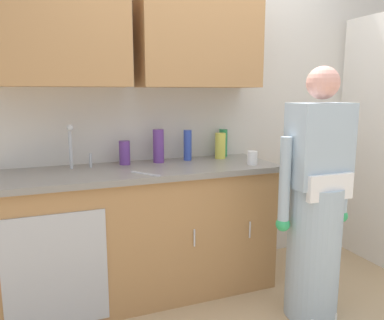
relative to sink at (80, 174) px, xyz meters
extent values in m
cube|color=beige|center=(0.96, 0.34, 0.42)|extent=(4.80, 0.10, 2.70)
cube|color=#B27F4C|center=(-0.08, 0.12, 0.92)|extent=(0.91, 0.34, 0.70)
cube|color=#B27F4C|center=(0.91, 0.12, 0.92)|extent=(0.91, 0.34, 0.70)
cube|color=#B27F4C|center=(0.41, -0.01, -0.48)|extent=(1.90, 0.60, 0.90)
cube|color=#B7BABF|center=(-0.19, -0.31, -0.52)|extent=(0.60, 0.01, 0.72)
cylinder|color=silver|center=(0.70, -0.32, -0.43)|extent=(0.01, 0.01, 0.12)
cylinder|color=silver|center=(1.13, -0.32, -0.43)|extent=(0.01, 0.01, 0.12)
cube|color=gray|center=(0.41, -0.01, -0.01)|extent=(1.96, 0.66, 0.04)
cube|color=#B7BABF|center=(0.00, -0.01, -0.01)|extent=(0.50, 0.36, 0.03)
cylinder|color=#B7BABF|center=(-0.04, 0.14, 0.16)|extent=(0.02, 0.02, 0.30)
sphere|color=#B7BABF|center=(-0.04, 0.08, 0.30)|extent=(0.04, 0.04, 0.04)
cylinder|color=#B7BABF|center=(0.09, 0.14, 0.06)|extent=(0.02, 0.02, 0.10)
cube|color=white|center=(1.38, -0.71, -0.90)|extent=(0.20, 0.26, 0.06)
cylinder|color=#A3B7C6|center=(1.38, -0.69, -0.49)|extent=(0.34, 0.34, 0.88)
cube|color=#A3B7C6|center=(1.38, -0.69, 0.21)|extent=(0.38, 0.22, 0.52)
sphere|color=#E49D8C|center=(1.38, -0.69, 0.59)|extent=(0.20, 0.20, 0.20)
cube|color=white|center=(1.38, -0.81, -0.03)|extent=(0.32, 0.04, 0.16)
cylinder|color=#A3B7C6|center=(1.15, -0.67, 0.00)|extent=(0.07, 0.07, 0.55)
sphere|color=#33B266|center=(1.15, -0.67, -0.28)|extent=(0.09, 0.09, 0.09)
cylinder|color=#A3B7C6|center=(1.61, -0.67, 0.00)|extent=(0.07, 0.07, 0.55)
sphere|color=#33B266|center=(1.61, -0.67, -0.28)|extent=(0.09, 0.09, 0.09)
cylinder|color=#2D8C4C|center=(1.17, 0.23, 0.13)|extent=(0.07, 0.07, 0.22)
cylinder|color=#66388C|center=(0.34, 0.16, 0.10)|extent=(0.08, 0.08, 0.17)
cylinder|color=#334CB2|center=(0.83, 0.17, 0.13)|extent=(0.06, 0.06, 0.24)
cylinder|color=#66388C|center=(0.59, 0.15, 0.14)|extent=(0.08, 0.08, 0.25)
cylinder|color=#D8D14C|center=(1.10, 0.14, 0.12)|extent=(0.08, 0.08, 0.20)
cylinder|color=white|center=(1.21, -0.18, 0.06)|extent=(0.08, 0.08, 0.10)
cube|color=silver|center=(0.39, -0.22, 0.02)|extent=(0.15, 0.21, 0.01)
camera|label=1|loc=(-0.21, -2.58, 0.54)|focal=35.69mm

